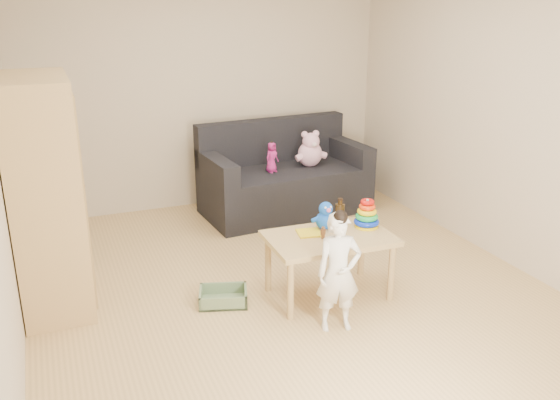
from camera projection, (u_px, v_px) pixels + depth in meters
name	position (u px, v px, depth m)	size (l,w,h in m)	color
room	(286.00, 130.00, 4.48)	(4.50, 4.50, 4.50)	tan
wardrobe	(46.00, 195.00, 4.36)	(0.48, 0.97, 1.74)	#EBC081
sofa	(285.00, 190.00, 6.48)	(1.76, 0.88, 0.49)	black
play_table	(329.00, 266.00, 4.65)	(0.96, 0.61, 0.51)	tan
storage_bin	(223.00, 296.00, 4.58)	(0.37, 0.27, 0.11)	gray
toddler	(339.00, 274.00, 4.12)	(0.31, 0.21, 0.85)	white
pink_bear	(310.00, 151.00, 6.44)	(0.29, 0.25, 0.33)	#FFBBE1
doll	(272.00, 158.00, 6.22)	(0.16, 0.11, 0.31)	#C72586
ring_stacker	(367.00, 216.00, 4.71)	(0.20, 0.20, 0.23)	yellow
brown_bottle	(340.00, 213.00, 4.77)	(0.08, 0.08, 0.22)	black
blue_plush	(325.00, 215.00, 4.67)	(0.19, 0.15, 0.23)	blue
wooden_figure	(323.00, 232.00, 4.49)	(0.04, 0.03, 0.10)	brown
yellow_book	(309.00, 233.00, 4.60)	(0.18, 0.18, 0.01)	yellow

